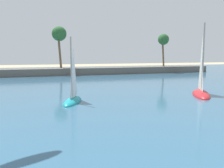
{
  "coord_description": "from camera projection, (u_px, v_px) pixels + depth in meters",
  "views": [
    {
      "loc": [
        -5.04,
        1.65,
        5.29
      ],
      "look_at": [
        -0.59,
        15.09,
        3.54
      ],
      "focal_mm": 38.81,
      "sensor_mm": 36.0,
      "label": 1
    }
  ],
  "objects": [
    {
      "name": "palm_headland",
      "position": [
        45.0,
        65.0,
        59.88
      ],
      "size": [
        87.83,
        6.0,
        12.38
      ],
      "color": "#605B54",
      "rests_on": "ground"
    },
    {
      "name": "sailboat_near_shore",
      "position": [
        201.0,
        88.0,
        30.95
      ],
      "size": [
        5.14,
        6.81,
        9.73
      ],
      "color": "red",
      "rests_on": "sea"
    },
    {
      "name": "sea",
      "position": [
        56.0,
        78.0,
        53.36
      ],
      "size": [
        220.0,
        95.71,
        0.06
      ],
      "primitive_type": "cube",
      "color": "#33607F",
      "rests_on": "ground"
    },
    {
      "name": "sailboat_mid_bay",
      "position": [
        73.0,
        96.0,
        26.49
      ],
      "size": [
        3.53,
        5.42,
        7.58
      ],
      "color": "teal",
      "rests_on": "sea"
    }
  ]
}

